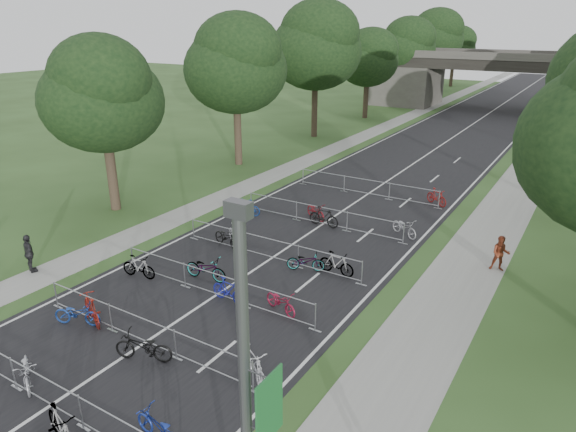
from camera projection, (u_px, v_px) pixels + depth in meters
name	position (u px, v px, depth m)	size (l,w,h in m)	color
road	(462.00, 131.00, 51.54)	(11.00, 140.00, 0.01)	black
sidewalk_right	(550.00, 140.00, 47.61)	(3.00, 140.00, 0.01)	gray
sidewalk_left	(391.00, 124.00, 55.23)	(2.00, 140.00, 0.01)	gray
lane_markings	(462.00, 131.00, 51.54)	(0.12, 140.00, 0.00)	silver
overpass_bridge	(497.00, 81.00, 62.22)	(31.00, 8.00, 7.05)	#494541
tree_left_0	(102.00, 97.00, 27.73)	(6.72, 6.72, 10.25)	#33261C
tree_left_1	(236.00, 66.00, 36.99)	(7.56, 7.56, 11.53)	#33261C
tree_left_2	(316.00, 48.00, 46.25)	(8.40, 8.40, 12.81)	#33261C
tree_left_3	(368.00, 59.00, 56.37)	(6.72, 6.72, 10.25)	#33261C
tree_left_4	(406.00, 47.00, 65.63)	(7.56, 7.56, 11.53)	#33261C
tree_left_5	(435.00, 38.00, 74.89)	(8.40, 8.40, 12.81)	#33261C
tree_left_6	(455.00, 46.00, 85.01)	(6.72, 6.72, 10.25)	#33261C
barrier_row_1	(45.00, 392.00, 14.43)	(9.70, 0.08, 1.10)	#999CA1
barrier_row_2	(142.00, 330.00, 17.30)	(9.70, 0.08, 1.10)	#999CA1
barrier_row_3	(214.00, 285.00, 20.32)	(9.70, 0.08, 1.10)	#999CA1
barrier_row_4	(269.00, 249.00, 23.50)	(9.70, 0.08, 1.10)	#999CA1
barrier_row_5	(321.00, 216.00, 27.48)	(9.70, 0.08, 1.10)	#999CA1
barrier_row_6	(366.00, 187.00, 32.26)	(9.70, 0.08, 1.10)	#999CA1
bike_5	(27.00, 371.00, 15.40)	(0.62, 1.79, 0.94)	#A3A4AA
bike_6	(61.00, 429.00, 13.09)	(0.53, 1.88, 1.13)	#999CA1
bike_7	(159.00, 428.00, 13.25)	(0.61, 1.74, 0.91)	navy
bike_8	(77.00, 314.00, 18.46)	(0.61, 1.75, 0.92)	#1A3D93
bike_9	(91.00, 309.00, 18.56)	(0.52, 1.84, 1.10)	maroon
bike_10	(143.00, 347.00, 16.46)	(0.68, 1.95, 1.03)	black
bike_11	(253.00, 364.00, 15.49)	(0.58, 2.05, 1.23)	#ADACB4
bike_12	(139.00, 267.00, 21.87)	(0.47, 1.67, 1.00)	#999CA1
bike_13	(206.00, 268.00, 21.69)	(0.70, 2.00, 1.05)	#999CA1
bike_14	(229.00, 291.00, 19.93)	(0.48, 1.70, 1.02)	navy
bike_15	(281.00, 302.00, 19.28)	(0.58, 1.67, 0.88)	maroon
bike_16	(227.00, 238.00, 24.88)	(0.65, 1.87, 0.98)	black
bike_17	(235.00, 235.00, 25.14)	(0.49, 1.74, 1.04)	#B4B4BD
bike_18	(306.00, 261.00, 22.52)	(0.59, 1.69, 0.89)	#999CA1
bike_19	(336.00, 264.00, 22.14)	(0.48, 1.71, 1.03)	#999CA1
bike_20	(246.00, 208.00, 28.92)	(0.46, 1.63, 0.98)	navy
bike_21	(316.00, 211.00, 28.46)	(0.62, 1.78, 0.93)	maroon
bike_22	(324.00, 217.00, 27.39)	(0.51, 1.79, 1.08)	black
bike_23	(404.00, 227.00, 26.19)	(0.63, 1.80, 0.94)	#95949B
bike_27	(437.00, 197.00, 30.62)	(0.47, 1.65, 0.99)	maroon
pedestrian_b	(500.00, 254.00, 22.41)	(0.78, 0.61, 1.61)	maroon
pedestrian_c	(29.00, 254.00, 22.25)	(1.02, 0.42, 1.74)	black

